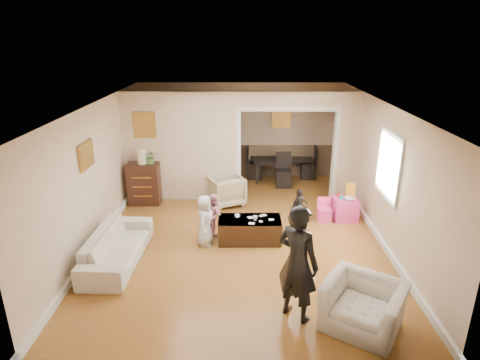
{
  "coord_description": "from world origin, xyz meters",
  "views": [
    {
      "loc": [
        0.05,
        -7.47,
        3.82
      ],
      "look_at": [
        0.0,
        0.2,
        1.05
      ],
      "focal_mm": 30.45,
      "sensor_mm": 36.0,
      "label": 1
    }
  ],
  "objects_px": {
    "child_kneel_a": "(205,220)",
    "child_toddler": "(299,207)",
    "armchair_front": "(363,305)",
    "dresser": "(144,184)",
    "coffee_table": "(250,230)",
    "dining_table": "(281,168)",
    "armchair_back": "(226,190)",
    "coffee_cup": "(255,218)",
    "cyan_cup": "(341,197)",
    "table_lamp": "(142,156)",
    "child_kneel_b": "(214,214)",
    "sofa": "(117,246)",
    "play_table": "(344,208)",
    "adult_person": "(298,263)"
  },
  "relations": [
    {
      "from": "child_toddler",
      "to": "dining_table",
      "type": "bearing_deg",
      "value": -128.59
    },
    {
      "from": "dresser",
      "to": "adult_person",
      "type": "height_order",
      "value": "adult_person"
    },
    {
      "from": "cyan_cup",
      "to": "child_toddler",
      "type": "bearing_deg",
      "value": -167.69
    },
    {
      "from": "table_lamp",
      "to": "child_kneel_a",
      "type": "distance_m",
      "value": 2.63
    },
    {
      "from": "armchair_back",
      "to": "table_lamp",
      "type": "bearing_deg",
      "value": -25.91
    },
    {
      "from": "sofa",
      "to": "coffee_table",
      "type": "bearing_deg",
      "value": -69.46
    },
    {
      "from": "coffee_table",
      "to": "cyan_cup",
      "type": "relative_size",
      "value": 15.08
    },
    {
      "from": "armchair_front",
      "to": "dresser",
      "type": "xyz_separation_m",
      "value": [
        -3.95,
        4.29,
        0.17
      ]
    },
    {
      "from": "coffee_cup",
      "to": "dining_table",
      "type": "height_order",
      "value": "dining_table"
    },
    {
      "from": "sofa",
      "to": "child_kneel_b",
      "type": "relative_size",
      "value": 2.33
    },
    {
      "from": "sofa",
      "to": "adult_person",
      "type": "relative_size",
      "value": 1.15
    },
    {
      "from": "dining_table",
      "to": "child_kneel_a",
      "type": "xyz_separation_m",
      "value": [
        -1.79,
        -3.81,
        0.2
      ]
    },
    {
      "from": "table_lamp",
      "to": "child_toddler",
      "type": "bearing_deg",
      "value": -17.11
    },
    {
      "from": "armchair_front",
      "to": "cyan_cup",
      "type": "distance_m",
      "value": 3.46
    },
    {
      "from": "dining_table",
      "to": "child_toddler",
      "type": "xyz_separation_m",
      "value": [
        0.11,
        -2.91,
        0.1
      ]
    },
    {
      "from": "play_table",
      "to": "dining_table",
      "type": "xyz_separation_m",
      "value": [
        -1.14,
        2.66,
        0.05
      ]
    },
    {
      "from": "coffee_table",
      "to": "cyan_cup",
      "type": "xyz_separation_m",
      "value": [
        1.98,
        0.95,
        0.3
      ]
    },
    {
      "from": "play_table",
      "to": "armchair_front",
      "type": "bearing_deg",
      "value": -99.36
    },
    {
      "from": "armchair_front",
      "to": "table_lamp",
      "type": "relative_size",
      "value": 2.83
    },
    {
      "from": "armchair_front",
      "to": "cyan_cup",
      "type": "bearing_deg",
      "value": 115.26
    },
    {
      "from": "armchair_front",
      "to": "dresser",
      "type": "height_order",
      "value": "dresser"
    },
    {
      "from": "cyan_cup",
      "to": "child_toddler",
      "type": "distance_m",
      "value": 0.96
    },
    {
      "from": "dining_table",
      "to": "cyan_cup",
      "type": "bearing_deg",
      "value": -79.16
    },
    {
      "from": "dresser",
      "to": "dining_table",
      "type": "height_order",
      "value": "dresser"
    },
    {
      "from": "coffee_table",
      "to": "dining_table",
      "type": "xyz_separation_m",
      "value": [
        0.94,
        3.66,
        0.07
      ]
    },
    {
      "from": "coffee_cup",
      "to": "child_toddler",
      "type": "bearing_deg",
      "value": 40.1
    },
    {
      "from": "armchair_back",
      "to": "table_lamp",
      "type": "relative_size",
      "value": 2.12
    },
    {
      "from": "child_kneel_b",
      "to": "coffee_cup",
      "type": "bearing_deg",
      "value": -134.35
    },
    {
      "from": "child_kneel_b",
      "to": "dining_table",
      "type": "bearing_deg",
      "value": -46.73
    },
    {
      "from": "cyan_cup",
      "to": "dresser",
      "type": "bearing_deg",
      "value": 168.82
    },
    {
      "from": "armchair_back",
      "to": "dining_table",
      "type": "xyz_separation_m",
      "value": [
        1.47,
        1.86,
        -0.05
      ]
    },
    {
      "from": "sofa",
      "to": "child_kneel_a",
      "type": "height_order",
      "value": "child_kneel_a"
    },
    {
      "from": "coffee_cup",
      "to": "child_kneel_b",
      "type": "xyz_separation_m",
      "value": [
        -0.8,
        0.35,
        -0.07
      ]
    },
    {
      "from": "dresser",
      "to": "child_toddler",
      "type": "xyz_separation_m",
      "value": [
        3.5,
        -1.08,
        -0.1
      ]
    },
    {
      "from": "sofa",
      "to": "table_lamp",
      "type": "relative_size",
      "value": 5.55
    },
    {
      "from": "sofa",
      "to": "table_lamp",
      "type": "bearing_deg",
      "value": 4.22
    },
    {
      "from": "coffee_cup",
      "to": "cyan_cup",
      "type": "relative_size",
      "value": 1.19
    },
    {
      "from": "table_lamp",
      "to": "play_table",
      "type": "distance_m",
      "value": 4.69
    },
    {
      "from": "dresser",
      "to": "child_toddler",
      "type": "relative_size",
      "value": 1.26
    },
    {
      "from": "table_lamp",
      "to": "coffee_cup",
      "type": "distance_m",
      "value": 3.24
    },
    {
      "from": "cyan_cup",
      "to": "child_kneel_b",
      "type": "distance_m",
      "value": 2.76
    },
    {
      "from": "table_lamp",
      "to": "coffee_cup",
      "type": "height_order",
      "value": "table_lamp"
    },
    {
      "from": "cyan_cup",
      "to": "child_kneel_b",
      "type": "height_order",
      "value": "child_kneel_b"
    },
    {
      "from": "coffee_table",
      "to": "child_kneel_a",
      "type": "height_order",
      "value": "child_kneel_a"
    },
    {
      "from": "armchair_back",
      "to": "child_kneel_a",
      "type": "xyz_separation_m",
      "value": [
        -0.32,
        -1.95,
        0.15
      ]
    },
    {
      "from": "dresser",
      "to": "cyan_cup",
      "type": "relative_size",
      "value": 12.43
    },
    {
      "from": "play_table",
      "to": "cyan_cup",
      "type": "height_order",
      "value": "cyan_cup"
    },
    {
      "from": "coffee_table",
      "to": "armchair_back",
      "type": "bearing_deg",
      "value": 106.31
    },
    {
      "from": "coffee_cup",
      "to": "adult_person",
      "type": "distance_m",
      "value": 2.3
    },
    {
      "from": "child_kneel_a",
      "to": "child_toddler",
      "type": "distance_m",
      "value": 2.1
    }
  ]
}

